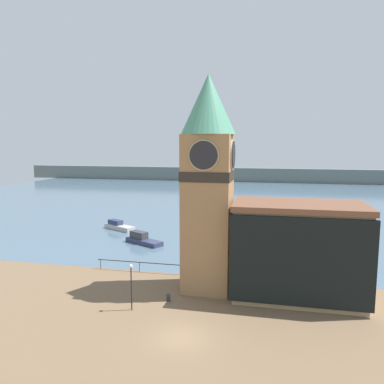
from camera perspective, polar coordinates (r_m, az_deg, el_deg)
ground_plane at (r=28.97m, az=-1.70°, el=-21.26°), size 160.00×160.00×0.00m
water at (r=98.67m, az=8.58°, el=-0.77°), size 160.00×120.00×0.00m
far_shoreline at (r=138.10m, az=9.70°, el=2.57°), size 180.00×3.00×5.00m
pier_railing at (r=41.84m, az=-8.02°, el=-10.70°), size 9.75×0.08×1.09m
clock_tower at (r=34.80m, az=2.45°, el=2.11°), size 5.04×5.04×20.14m
pier_building at (r=35.33m, az=15.83°, el=-8.56°), size 11.66×6.76×8.65m
boat_near at (r=53.20m, az=-7.57°, el=-7.16°), size 6.02×4.30×1.60m
boat_far at (r=62.27m, az=-11.11°, el=-5.12°), size 5.89×4.13×1.46m
mooring_bollard_near at (r=34.57m, az=-3.64°, el=-15.66°), size 0.35×0.35×0.68m
lamp_post at (r=32.27m, az=-9.26°, el=-12.84°), size 0.32×0.32×3.98m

